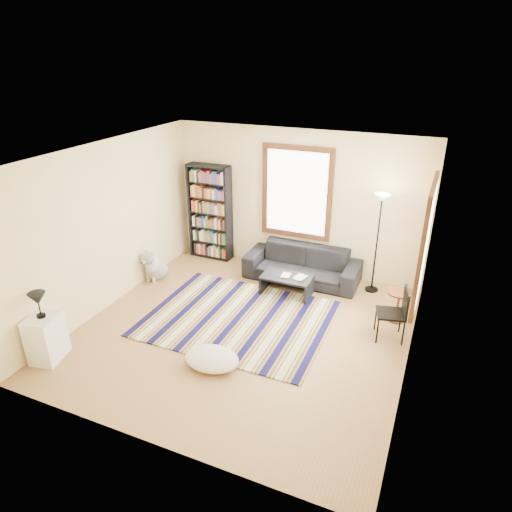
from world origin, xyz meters
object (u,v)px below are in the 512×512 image
at_px(white_cabinet, 46,338).
at_px(dog, 156,264).
at_px(bookshelf, 210,212).
at_px(coffee_table, 287,285).
at_px(floor_cushion, 212,359).
at_px(sofa, 302,264).
at_px(side_table, 398,306).
at_px(folding_chair, 391,314).
at_px(floor_lamp, 377,244).

xyz_separation_m(white_cabinet, dog, (-0.01, 2.74, -0.04)).
bearing_deg(bookshelf, white_cabinet, -96.70).
bearing_deg(coffee_table, dog, -170.75).
distance_m(bookshelf, floor_cushion, 3.84).
relative_size(sofa, side_table, 4.06).
height_order(side_table, white_cabinet, white_cabinet).
distance_m(coffee_table, white_cabinet, 4.04).
bearing_deg(bookshelf, folding_chair, -22.02).
relative_size(sofa, floor_lamp, 1.18).
relative_size(white_cabinet, dog, 1.12).
xyz_separation_m(floor_cushion, side_table, (2.26, 2.24, 0.17)).
distance_m(side_table, white_cabinet, 5.43).
distance_m(bookshelf, side_table, 4.22).
bearing_deg(coffee_table, bookshelf, 155.65).
xyz_separation_m(bookshelf, coffee_table, (2.04, -0.93, -0.82)).
relative_size(bookshelf, dog, 3.20).
distance_m(folding_chair, white_cabinet, 5.09).
distance_m(coffee_table, folding_chair, 2.06).
bearing_deg(side_table, dog, -176.30).
distance_m(floor_cushion, dog, 2.99).
height_order(bookshelf, side_table, bookshelf).
bearing_deg(floor_cushion, side_table, 44.79).
bearing_deg(bookshelf, side_table, -14.58).
bearing_deg(floor_cushion, bookshelf, 118.23).
bearing_deg(side_table, floor_cushion, -135.21).
bearing_deg(dog, floor_lamp, 23.14).
bearing_deg(sofa, dog, -158.07).
xyz_separation_m(floor_lamp, side_table, (0.56, -0.88, -0.66)).
relative_size(bookshelf, white_cabinet, 2.86).
height_order(coffee_table, white_cabinet, white_cabinet).
height_order(floor_lamp, dog, floor_lamp).
relative_size(folding_chair, dog, 1.37).
bearing_deg(white_cabinet, dog, 77.94).
distance_m(floor_cushion, floor_lamp, 3.64).
bearing_deg(dog, white_cabinet, -83.07).
relative_size(coffee_table, floor_cushion, 1.11).
bearing_deg(floor_lamp, floor_cushion, -118.53).
xyz_separation_m(folding_chair, white_cabinet, (-4.45, -2.47, -0.08)).
xyz_separation_m(sofa, coffee_table, (-0.08, -0.66, -0.14)).
height_order(bookshelf, floor_cushion, bookshelf).
bearing_deg(floor_lamp, dog, -163.53).
height_order(floor_lamp, white_cabinet, floor_lamp).
xyz_separation_m(coffee_table, side_table, (1.98, -0.12, 0.09)).
bearing_deg(bookshelf, dog, -110.18).
distance_m(sofa, white_cabinet, 4.61).
relative_size(side_table, dog, 0.86).
relative_size(sofa, coffee_table, 2.44).
distance_m(coffee_table, dog, 2.57).
height_order(floor_cushion, white_cabinet, white_cabinet).
xyz_separation_m(sofa, folding_chair, (1.85, -1.34, 0.11)).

